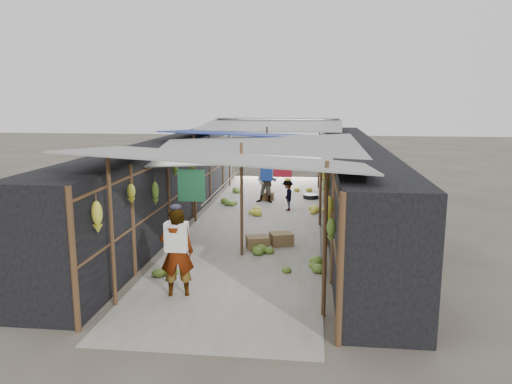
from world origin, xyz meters
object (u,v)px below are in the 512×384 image
at_px(crate_near, 258,243).
at_px(black_basin, 311,197).
at_px(vendor_elderly, 177,253).
at_px(vendor_seated, 288,195).
at_px(shopper_blue, 267,181).

distance_m(crate_near, black_basin, 6.27).
distance_m(vendor_elderly, vendor_seated, 7.35).
relative_size(black_basin, shopper_blue, 0.37).
distance_m(crate_near, vendor_seated, 4.18).
distance_m(black_basin, vendor_elderly, 9.49).
xyz_separation_m(vendor_elderly, vendor_seated, (1.62, 7.16, -0.32)).
bearing_deg(vendor_elderly, crate_near, -123.40).
height_order(crate_near, vendor_elderly, vendor_elderly).
xyz_separation_m(black_basin, vendor_seated, (-0.72, -2.01, 0.42)).
relative_size(black_basin, vendor_seated, 0.55).
bearing_deg(black_basin, shopper_blue, -149.79).
bearing_deg(vendor_seated, crate_near, -14.01).
xyz_separation_m(crate_near, shopper_blue, (-0.29, 5.27, 0.60)).
bearing_deg(shopper_blue, crate_near, -78.44).
bearing_deg(vendor_elderly, black_basin, -117.34).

